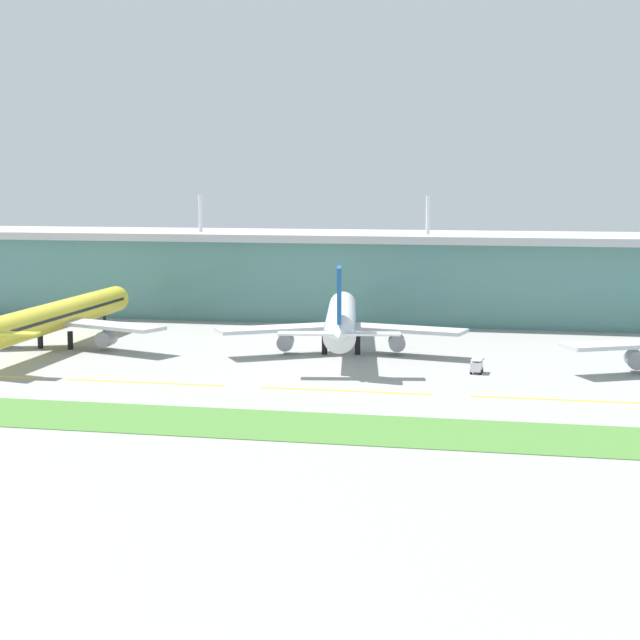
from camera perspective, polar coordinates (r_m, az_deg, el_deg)
The scene contains 9 objects.
ground_plane at distance 171.00m, azimuth 2.13°, elevation -3.94°, with size 600.00×600.00×0.00m, color gray.
terminal_building at distance 262.83m, azimuth 5.79°, elevation 2.33°, with size 288.00×34.00×29.92m.
airliner_near at distance 223.81m, azimuth -13.64°, elevation 0.21°, with size 48.78×72.29×18.90m.
airliner_middle at distance 210.65m, azimuth 1.13°, elevation -0.02°, with size 48.01×60.05×18.90m.
taxiway_stripe_mid_west at distance 183.17m, azimuth -9.23°, elevation -3.27°, with size 28.00×0.70×0.04m, color yellow.
taxiway_stripe_centre at distance 173.77m, azimuth 1.29°, elevation -3.75°, with size 28.00×0.70×0.04m, color yellow.
taxiway_stripe_mid_east at distance 170.74m, azimuth 12.59°, elevation -4.13°, with size 28.00×0.70×0.04m, color yellow.
grass_verge at distance 148.07m, azimuth 0.50°, elevation -5.70°, with size 300.00×18.00×0.10m, color #477A33.
baggage_cart at distance 191.45m, azimuth 8.25°, elevation -2.41°, with size 2.14×3.68×2.48m.
Camera 1 is at (29.35, -165.10, 33.46)m, focal length 60.80 mm.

